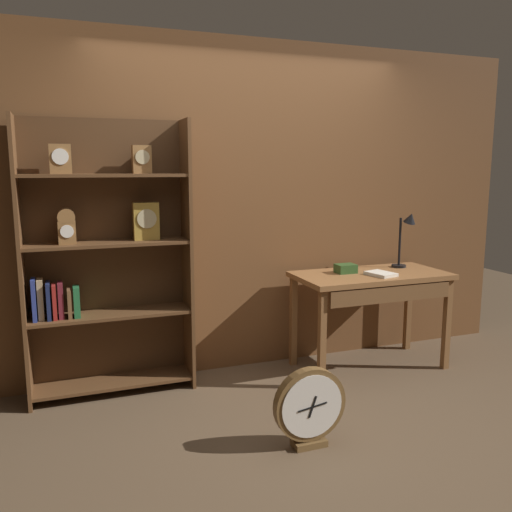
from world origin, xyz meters
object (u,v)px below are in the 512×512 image
workbench (372,286)px  toolbox_small (346,269)px  open_repair_manual (381,274)px  round_clock_large (310,407)px  bookshelf (104,261)px  desk_lamp (406,232)px

workbench → toolbox_small: 0.25m
toolbox_small → open_repair_manual: bearing=-42.0°
round_clock_large → toolbox_small: bearing=52.0°
workbench → open_repair_manual: bearing=-78.2°
workbench → toolbox_small: toolbox_small is taller
bookshelf → open_repair_manual: bearing=-9.6°
toolbox_small → round_clock_large: size_ratio=0.33×
bookshelf → toolbox_small: size_ratio=12.45×
workbench → desk_lamp: bearing=18.4°
workbench → bookshelf: bearing=172.6°
bookshelf → toolbox_small: bookshelf is taller
toolbox_small → bookshelf: bearing=175.0°
desk_lamp → toolbox_small: desk_lamp is taller
desk_lamp → open_repair_manual: (-0.38, -0.22, -0.29)m
workbench → desk_lamp: 0.58m
open_repair_manual → round_clock_large: (-1.03, -0.87, -0.55)m
bookshelf → open_repair_manual: size_ratio=8.91×
round_clock_large → open_repair_manual: bearing=40.1°
desk_lamp → round_clock_large: bearing=-142.4°
toolbox_small → open_repair_manual: 0.28m
bookshelf → desk_lamp: (2.44, -0.13, 0.12)m
toolbox_small → round_clock_large: bearing=-128.0°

